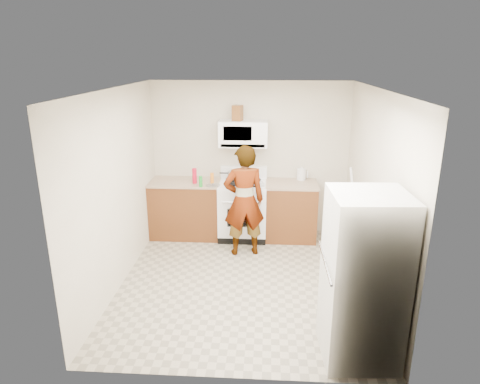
# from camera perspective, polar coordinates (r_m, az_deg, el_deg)

# --- Properties ---
(floor) EXTENTS (3.60, 3.60, 0.00)m
(floor) POSITION_cam_1_polar(r_m,az_deg,el_deg) (5.82, 0.51, -11.79)
(floor) COLOR gray
(floor) RESTS_ON ground
(back_wall) EXTENTS (3.20, 0.02, 2.50)m
(back_wall) POSITION_cam_1_polar(r_m,az_deg,el_deg) (7.04, 1.34, 4.45)
(back_wall) COLOR beige
(back_wall) RESTS_ON floor
(right_wall) EXTENTS (0.02, 3.60, 2.50)m
(right_wall) POSITION_cam_1_polar(r_m,az_deg,el_deg) (5.47, 17.41, -0.32)
(right_wall) COLOR beige
(right_wall) RESTS_ON floor
(cabinet_left) EXTENTS (1.12, 0.62, 0.90)m
(cabinet_left) POSITION_cam_1_polar(r_m,az_deg,el_deg) (7.10, -7.23, -2.31)
(cabinet_left) COLOR brown
(cabinet_left) RESTS_ON floor
(counter_left) EXTENTS (1.14, 0.64, 0.03)m
(counter_left) POSITION_cam_1_polar(r_m,az_deg,el_deg) (6.96, -7.38, 1.31)
(counter_left) COLOR #9D856A
(counter_left) RESTS_ON cabinet_left
(cabinet_right) EXTENTS (0.80, 0.62, 0.90)m
(cabinet_right) POSITION_cam_1_polar(r_m,az_deg,el_deg) (6.99, 6.77, -2.62)
(cabinet_right) COLOR brown
(cabinet_right) RESTS_ON floor
(counter_right) EXTENTS (0.82, 0.64, 0.03)m
(counter_right) POSITION_cam_1_polar(r_m,az_deg,el_deg) (6.84, 6.91, 1.05)
(counter_right) COLOR #9D856A
(counter_right) RESTS_ON cabinet_right
(gas_range) EXTENTS (0.76, 0.65, 1.13)m
(gas_range) POSITION_cam_1_polar(r_m,az_deg,el_deg) (6.97, 0.37, -2.25)
(gas_range) COLOR white
(gas_range) RESTS_ON floor
(microwave) EXTENTS (0.76, 0.38, 0.40)m
(microwave) POSITION_cam_1_polar(r_m,az_deg,el_deg) (6.78, 0.45, 7.82)
(microwave) COLOR white
(microwave) RESTS_ON back_wall
(person) EXTENTS (0.68, 0.52, 1.67)m
(person) POSITION_cam_1_polar(r_m,az_deg,el_deg) (6.26, 0.54, -1.20)
(person) COLOR tan
(person) RESTS_ON floor
(fridge) EXTENTS (0.74, 0.74, 1.70)m
(fridge) POSITION_cam_1_polar(r_m,az_deg,el_deg) (4.30, 16.09, -11.04)
(fridge) COLOR #BBBAB6
(fridge) RESTS_ON floor
(kettle) EXTENTS (0.19, 0.19, 0.18)m
(kettle) POSITION_cam_1_polar(r_m,az_deg,el_deg) (7.03, 8.19, 2.35)
(kettle) COLOR silver
(kettle) RESTS_ON counter_right
(jug) EXTENTS (0.18, 0.18, 0.24)m
(jug) POSITION_cam_1_polar(r_m,az_deg,el_deg) (6.72, -0.34, 10.49)
(jug) COLOR brown
(jug) RESTS_ON microwave
(saucepan) EXTENTS (0.28, 0.28, 0.12)m
(saucepan) POSITION_cam_1_polar(r_m,az_deg,el_deg) (6.91, -0.69, 2.19)
(saucepan) COLOR #A9AAAE
(saucepan) RESTS_ON gas_range
(tray) EXTENTS (0.28, 0.22, 0.05)m
(tray) POSITION_cam_1_polar(r_m,az_deg,el_deg) (6.66, 2.07, 1.04)
(tray) COLOR silver
(tray) RESTS_ON gas_range
(bottle_spray) EXTENTS (0.08, 0.08, 0.24)m
(bottle_spray) POSITION_cam_1_polar(r_m,az_deg,el_deg) (6.79, -6.08, 2.15)
(bottle_spray) COLOR #B70D28
(bottle_spray) RESTS_ON counter_left
(bottle_hot_sauce) EXTENTS (0.07, 0.07, 0.17)m
(bottle_hot_sauce) POSITION_cam_1_polar(r_m,az_deg,el_deg) (6.75, -3.74, 1.83)
(bottle_hot_sauce) COLOR orange
(bottle_hot_sauce) RESTS_ON counter_left
(bottle_green_cap) EXTENTS (0.06, 0.06, 0.17)m
(bottle_green_cap) POSITION_cam_1_polar(r_m,az_deg,el_deg) (6.60, -5.26, 1.40)
(bottle_green_cap) COLOR #188623
(bottle_green_cap) RESTS_ON counter_left
(pot_lid) EXTENTS (0.30, 0.30, 0.01)m
(pot_lid) POSITION_cam_1_polar(r_m,az_deg,el_deg) (6.67, -3.63, 0.91)
(pot_lid) COLOR white
(pot_lid) RESTS_ON counter_left
(broom) EXTENTS (0.30, 0.15, 1.41)m
(broom) POSITION_cam_1_polar(r_m,az_deg,el_deg) (6.27, 15.12, -2.97)
(broom) COLOR silver
(broom) RESTS_ON floor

